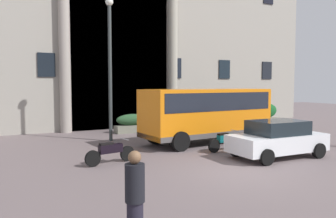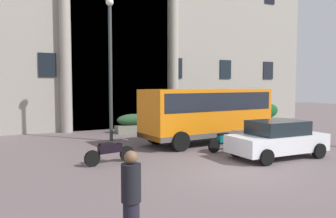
{
  "view_description": "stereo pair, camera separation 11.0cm",
  "coord_description": "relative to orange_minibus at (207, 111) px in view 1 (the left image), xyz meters",
  "views": [
    {
      "loc": [
        -7.51,
        -8.95,
        2.99
      ],
      "look_at": [
        -0.36,
        4.78,
        1.88
      ],
      "focal_mm": 36.34,
      "sensor_mm": 36.0,
      "label": 1
    },
    {
      "loc": [
        -7.41,
        -9.0,
        2.99
      ],
      "look_at": [
        -0.36,
        4.78,
        1.88
      ],
      "focal_mm": 36.34,
      "sensor_mm": 36.0,
      "label": 2
    }
  ],
  "objects": [
    {
      "name": "ground_plane",
      "position": [
        -2.29,
        -5.5,
        -1.71
      ],
      "size": [
        80.0,
        64.0,
        0.12
      ],
      "primitive_type": "cube",
      "color": "#685A5B"
    },
    {
      "name": "office_building_facade",
      "position": [
        -2.29,
        11.98,
        7.89
      ],
      "size": [
        33.51,
        9.6,
        19.08
      ],
      "color": "#9A958A",
      "rests_on": "ground_plane"
    },
    {
      "name": "orange_minibus",
      "position": [
        0.0,
        0.0,
        0.0
      ],
      "size": [
        7.1,
        2.99,
        2.76
      ],
      "rotation": [
        0.0,
        0.0,
        0.08
      ],
      "color": "orange",
      "rests_on": "ground_plane"
    },
    {
      "name": "bus_stop_sign",
      "position": [
        4.85,
        1.69,
        -0.18
      ],
      "size": [
        0.44,
        0.08,
        2.36
      ],
      "color": "#97921A",
      "rests_on": "ground_plane"
    },
    {
      "name": "hedge_planter_west",
      "position": [
        8.87,
        5.0,
        -0.9
      ],
      "size": [
        1.94,
        0.71,
        1.55
      ],
      "color": "gray",
      "rests_on": "ground_plane"
    },
    {
      "name": "hedge_planter_entrance_right",
      "position": [
        4.55,
        5.26,
        -0.96
      ],
      "size": [
        2.0,
        0.73,
        1.43
      ],
      "color": "gray",
      "rests_on": "ground_plane"
    },
    {
      "name": "hedge_planter_far_east",
      "position": [
        -2.03,
        5.31,
        -1.09
      ],
      "size": [
        2.17,
        0.78,
        1.17
      ],
      "color": "slate",
      "rests_on": "ground_plane"
    },
    {
      "name": "parked_coupe_end",
      "position": [
        0.58,
        -4.27,
        -0.88
      ],
      "size": [
        4.11,
        2.04,
        1.52
      ],
      "rotation": [
        0.0,
        0.0,
        -0.02
      ],
      "color": "white",
      "rests_on": "ground_plane"
    },
    {
      "name": "motorcycle_far_end",
      "position": [
        -5.91,
        -2.22,
        -1.19
      ],
      "size": [
        2.05,
        0.64,
        0.89
      ],
      "rotation": [
        0.0,
        0.0,
        0.19
      ],
      "color": "black",
      "rests_on": "ground_plane"
    },
    {
      "name": "motorcycle_near_kerb",
      "position": [
        -0.51,
        -2.2,
        -1.19
      ],
      "size": [
        2.01,
        0.55,
        0.89
      ],
      "rotation": [
        0.0,
        0.0,
        0.13
      ],
      "color": "black",
      "rests_on": "ground_plane"
    },
    {
      "name": "pedestrian_man_crossing",
      "position": [
        -7.57,
        -8.9,
        -0.72
      ],
      "size": [
        0.36,
        0.36,
        1.82
      ],
      "rotation": [
        0.0,
        0.0,
        1.77
      ],
      "color": "black",
      "rests_on": "ground_plane"
    },
    {
      "name": "lamppost_plaza_centre",
      "position": [
        -4.22,
        2.84,
        2.7
      ],
      "size": [
        0.4,
        0.4,
        7.46
      ],
      "color": "#333B3B",
      "rests_on": "ground_plane"
    }
  ]
}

